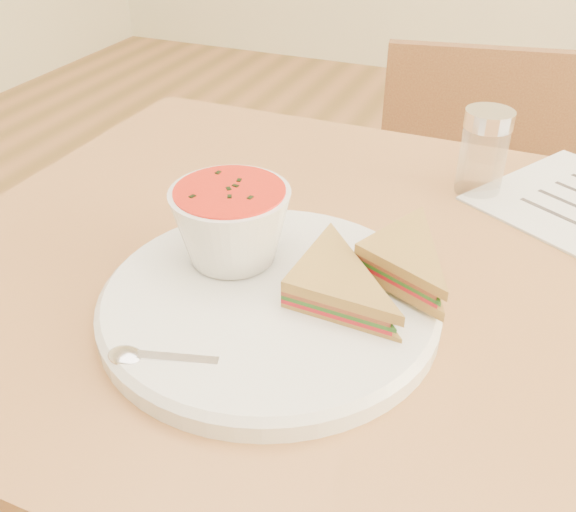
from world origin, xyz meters
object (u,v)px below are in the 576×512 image
at_px(dining_table, 383,512).
at_px(plate, 269,303).
at_px(condiment_shaker, 483,152).
at_px(chair_far, 462,300).
at_px(soup_bowl, 232,228).

bearing_deg(dining_table, plate, -137.84).
distance_m(dining_table, condiment_shaker, 0.48).
height_order(plate, condiment_shaker, condiment_shaker).
xyz_separation_m(chair_far, plate, (-0.13, -0.55, 0.35)).
bearing_deg(condiment_shaker, plate, -113.59).
distance_m(plate, soup_bowl, 0.08).
distance_m(dining_table, soup_bowl, 0.46).
xyz_separation_m(plate, condiment_shaker, (0.14, 0.31, 0.04)).
bearing_deg(dining_table, chair_far, 88.11).
relative_size(dining_table, plate, 3.25).
height_order(chair_far, plate, chair_far).
bearing_deg(chair_far, condiment_shaker, 82.03).
relative_size(soup_bowl, condiment_shaker, 1.10).
xyz_separation_m(soup_bowl, condiment_shaker, (0.19, 0.27, -0.00)).
xyz_separation_m(dining_table, soup_bowl, (-0.16, -0.06, 0.43)).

